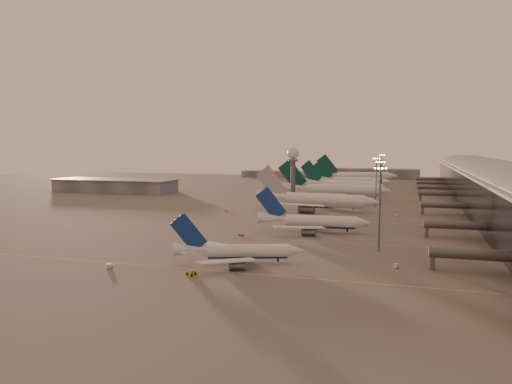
% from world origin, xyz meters
% --- Properties ---
extents(ground, '(700.00, 700.00, 0.00)m').
position_xyz_m(ground, '(0.00, 0.00, 0.00)').
color(ground, '#514F4F').
rests_on(ground, ground).
extents(taxiway_markings, '(180.00, 185.25, 0.02)m').
position_xyz_m(taxiway_markings, '(30.00, 56.00, 0.01)').
color(taxiway_markings, gold).
rests_on(taxiway_markings, ground).
extents(terminal, '(57.00, 362.00, 23.04)m').
position_xyz_m(terminal, '(107.88, 110.09, 10.52)').
color(terminal, black).
rests_on(terminal, ground).
extents(hangar, '(82.00, 27.00, 8.50)m').
position_xyz_m(hangar, '(-120.00, 140.00, 4.32)').
color(hangar, '#595C60').
rests_on(hangar, ground).
extents(radar_tower, '(6.40, 6.40, 31.10)m').
position_xyz_m(radar_tower, '(5.00, 120.00, 20.95)').
color(radar_tower, '#515458').
rests_on(radar_tower, ground).
extents(mast_a, '(3.60, 0.56, 25.00)m').
position_xyz_m(mast_a, '(58.00, 0.00, 13.74)').
color(mast_a, '#515458').
rests_on(mast_a, ground).
extents(mast_b, '(3.60, 0.56, 25.00)m').
position_xyz_m(mast_b, '(55.00, 55.00, 13.74)').
color(mast_b, '#515458').
rests_on(mast_b, ground).
extents(mast_c, '(3.60, 0.56, 25.00)m').
position_xyz_m(mast_c, '(50.00, 110.00, 13.74)').
color(mast_c, '#515458').
rests_on(mast_c, ground).
extents(mast_d, '(3.60, 0.56, 25.00)m').
position_xyz_m(mast_d, '(48.00, 200.00, 13.74)').
color(mast_d, '#515458').
rests_on(mast_d, ground).
extents(distant_horizon, '(165.00, 37.50, 9.00)m').
position_xyz_m(distant_horizon, '(2.62, 325.14, 3.89)').
color(distant_horizon, '#595C60').
rests_on(distant_horizon, ground).
extents(narrowbody_near, '(33.27, 26.11, 13.46)m').
position_xyz_m(narrowbody_near, '(24.15, -26.23, 2.73)').
color(narrowbody_near, silver).
rests_on(narrowbody_near, ground).
extents(narrowbody_mid, '(40.70, 32.44, 15.89)m').
position_xyz_m(narrowbody_mid, '(33.66, 26.31, 3.22)').
color(narrowbody_mid, silver).
rests_on(narrowbody_mid, ground).
extents(widebody_white, '(60.28, 48.02, 21.25)m').
position_xyz_m(widebody_white, '(23.92, 86.02, 3.68)').
color(widebody_white, silver).
rests_on(widebody_white, ground).
extents(greentail_a, '(63.51, 51.14, 23.06)m').
position_xyz_m(greentail_a, '(25.45, 135.82, 4.07)').
color(greentail_a, silver).
rests_on(greentail_a, ground).
extents(greentail_b, '(56.90, 45.48, 20.94)m').
position_xyz_m(greentail_b, '(23.78, 181.36, 3.70)').
color(greentail_b, silver).
rests_on(greentail_b, ground).
extents(greentail_c, '(56.80, 45.64, 20.66)m').
position_xyz_m(greentail_c, '(26.03, 218.56, 3.65)').
color(greentail_c, silver).
rests_on(greentail_c, ground).
extents(greentail_d, '(64.37, 51.41, 23.75)m').
position_xyz_m(greentail_d, '(25.62, 265.60, 4.20)').
color(greentail_d, silver).
rests_on(greentail_d, ground).
extents(gsv_truck_a, '(6.03, 5.97, 2.52)m').
position_xyz_m(gsv_truck_a, '(-4.58, -40.27, 1.29)').
color(gsv_truck_a, silver).
rests_on(gsv_truck_a, ground).
extents(gsv_tug_near, '(3.39, 4.41, 1.11)m').
position_xyz_m(gsv_tug_near, '(17.50, -40.79, 0.57)').
color(gsv_tug_near, gold).
rests_on(gsv_tug_near, ground).
extents(gsv_catering_a, '(5.35, 2.96, 4.18)m').
position_xyz_m(gsv_catering_a, '(63.45, -18.82, 2.09)').
color(gsv_catering_a, silver).
rests_on(gsv_catering_a, ground).
extents(gsv_tug_mid, '(3.36, 3.51, 0.87)m').
position_xyz_m(gsv_tug_mid, '(12.02, 11.46, 0.45)').
color(gsv_tug_mid, gold).
rests_on(gsv_tug_mid, ground).
extents(gsv_truck_b, '(5.59, 2.18, 2.25)m').
position_xyz_m(gsv_truck_b, '(50.76, 45.77, 1.15)').
color(gsv_truck_b, silver).
rests_on(gsv_truck_b, ground).
extents(gsv_truck_c, '(4.96, 2.94, 1.89)m').
position_xyz_m(gsv_truck_c, '(-14.64, 68.91, 0.96)').
color(gsv_truck_c, gold).
rests_on(gsv_truck_c, ground).
extents(gsv_catering_b, '(5.20, 3.53, 3.92)m').
position_xyz_m(gsv_catering_b, '(61.47, 75.46, 1.96)').
color(gsv_catering_b, silver).
rests_on(gsv_catering_b, ground).
extents(gsv_tug_far, '(2.90, 3.81, 0.96)m').
position_xyz_m(gsv_tug_far, '(25.68, 101.24, 0.50)').
color(gsv_tug_far, silver).
rests_on(gsv_tug_far, ground).
extents(gsv_truck_d, '(2.83, 5.09, 1.94)m').
position_xyz_m(gsv_truck_d, '(-13.64, 119.01, 0.99)').
color(gsv_truck_d, silver).
rests_on(gsv_truck_d, ground).
extents(gsv_tug_hangar, '(3.93, 2.46, 1.10)m').
position_xyz_m(gsv_tug_hangar, '(39.80, 150.70, 0.56)').
color(gsv_tug_hangar, gold).
rests_on(gsv_tug_hangar, ground).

